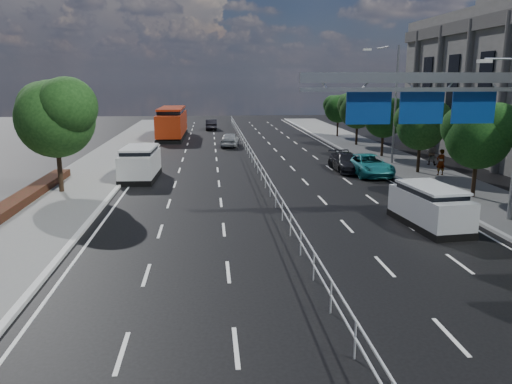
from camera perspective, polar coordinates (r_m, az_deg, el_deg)
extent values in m
plane|color=black|center=(13.49, 10.17, -16.50)|extent=(160.00, 160.00, 0.00)
cube|color=silver|center=(34.42, 0.31, 3.54)|extent=(0.05, 85.00, 0.05)
cube|color=silver|center=(34.49, 0.31, 2.80)|extent=(0.05, 85.00, 0.05)
cube|color=gray|center=(23.10, 17.87, 12.33)|extent=(10.20, 0.25, 0.45)
cube|color=gray|center=(23.11, 17.79, 11.09)|extent=(10.20, 0.18, 0.18)
cylinder|color=gray|center=(24.94, 26.73, 13.44)|extent=(2.00, 0.10, 0.10)
cube|color=silver|center=(24.43, 24.66, 13.44)|extent=(0.60, 0.25, 0.15)
cube|color=navy|center=(24.52, 23.60, 8.83)|extent=(2.00, 0.08, 1.40)
cube|color=white|center=(24.56, 23.54, 8.84)|extent=(1.80, 0.02, 1.20)
cube|color=navy|center=(23.46, 18.39, 9.11)|extent=(2.00, 0.08, 1.40)
cube|color=white|center=(23.51, 18.34, 9.12)|extent=(1.80, 0.02, 1.20)
cube|color=navy|center=(22.61, 12.74, 9.33)|extent=(2.00, 0.08, 1.40)
cube|color=white|center=(22.66, 12.70, 9.34)|extent=(1.80, 0.02, 1.20)
cylinder|color=gray|center=(39.95, 15.62, 9.42)|extent=(0.16, 0.16, 9.00)
cylinder|color=gray|center=(39.55, 14.32, 15.70)|extent=(0.10, 2.40, 0.10)
cube|color=silver|center=(39.16, 12.59, 15.60)|extent=(0.60, 0.25, 0.15)
cube|color=#4C4947|center=(39.18, 27.15, 17.41)|extent=(0.40, 36.00, 1.00)
cylinder|color=black|center=(30.92, -21.55, 2.99)|extent=(0.28, 0.28, 3.50)
sphere|color=#143410|center=(30.63, -21.95, 7.76)|extent=(4.40, 4.40, 4.40)
sphere|color=#143410|center=(29.71, -20.77, 9.08)|extent=(3.30, 3.30, 3.30)
sphere|color=#143410|center=(31.45, -23.06, 8.80)|extent=(3.08, 3.08, 3.08)
cylinder|color=black|center=(30.07, 23.71, 1.86)|extent=(0.22, 0.22, 2.80)
sphere|color=black|center=(29.78, 24.07, 5.77)|extent=(3.50, 3.50, 3.50)
sphere|color=black|center=(29.63, 25.85, 6.67)|extent=(2.62, 2.62, 2.62)
sphere|color=black|center=(29.90, 22.63, 6.79)|extent=(2.45, 2.45, 2.45)
cylinder|color=black|center=(36.71, 18.11, 4.04)|extent=(0.22, 0.22, 2.70)
sphere|color=#143410|center=(36.48, 18.33, 7.14)|extent=(3.30, 3.30, 3.30)
sphere|color=#143410|center=(36.26, 19.66, 7.87)|extent=(2.48, 2.48, 2.47)
sphere|color=#143410|center=(36.67, 17.23, 7.92)|extent=(2.31, 2.31, 2.31)
cylinder|color=black|center=(43.63, 14.24, 5.55)|extent=(0.21, 0.21, 2.65)
sphere|color=black|center=(43.44, 14.38, 8.12)|extent=(3.20, 3.20, 3.20)
sphere|color=black|center=(43.17, 15.45, 8.74)|extent=(2.40, 2.40, 2.40)
sphere|color=black|center=(43.68, 13.50, 8.75)|extent=(2.24, 2.24, 2.24)
cylinder|color=black|center=(50.70, 11.44, 6.77)|extent=(0.23, 0.23, 2.85)
sphere|color=#143410|center=(50.53, 11.54, 9.15)|extent=(3.60, 3.60, 3.60)
sphere|color=#143410|center=(50.20, 12.55, 9.73)|extent=(2.70, 2.70, 2.70)
sphere|color=#143410|center=(50.85, 10.70, 9.72)|extent=(2.52, 2.52, 2.52)
cylinder|color=black|center=(57.90, 9.31, 7.46)|extent=(0.21, 0.21, 2.60)
sphere|color=black|center=(57.76, 9.38, 9.36)|extent=(3.10, 3.10, 3.10)
sphere|color=black|center=(57.44, 10.12, 9.83)|extent=(2.32, 2.33, 2.32)
sphere|color=black|center=(58.05, 8.75, 9.81)|extent=(2.17, 2.17, 2.17)
cube|color=black|center=(34.19, -13.04, 1.74)|extent=(2.35, 5.09, 0.36)
cube|color=silver|center=(34.03, -13.11, 3.17)|extent=(2.30, 4.99, 1.48)
cube|color=black|center=(33.92, -13.18, 4.41)|extent=(2.08, 3.61, 0.65)
cube|color=silver|center=(33.88, -13.21, 4.95)|extent=(2.18, 3.91, 0.13)
cylinder|color=black|center=(32.76, -15.06, 1.49)|extent=(0.34, 0.75, 0.74)
cylinder|color=black|center=(32.43, -11.98, 1.55)|extent=(0.34, 0.75, 0.74)
cylinder|color=black|center=(35.88, -14.03, 2.51)|extent=(0.34, 0.75, 0.74)
cylinder|color=black|center=(35.59, -11.21, 2.57)|extent=(0.34, 0.75, 0.74)
cube|color=black|center=(57.58, -9.51, 6.29)|extent=(2.90, 11.45, 0.34)
cube|color=maroon|center=(57.43, -9.56, 7.75)|extent=(2.84, 11.23, 2.32)
cube|color=black|center=(57.35, -9.60, 8.90)|extent=(2.58, 8.09, 1.02)
cube|color=maroon|center=(57.32, -9.62, 9.41)|extent=(2.70, 8.76, 0.20)
cylinder|color=black|center=(54.02, -11.03, 6.00)|extent=(0.31, 0.71, 0.70)
cylinder|color=black|center=(53.81, -8.65, 6.07)|extent=(0.31, 0.71, 0.70)
cylinder|color=black|center=(61.32, -10.27, 6.83)|extent=(0.31, 0.71, 0.70)
cylinder|color=black|center=(61.13, -8.17, 6.88)|extent=(0.31, 0.71, 0.70)
imported|color=#979A9E|center=(49.53, -2.99, 6.02)|extent=(2.17, 4.27, 1.39)
imported|color=black|center=(66.31, -5.14, 7.70)|extent=(1.42, 4.08, 1.34)
cube|color=black|center=(24.01, 19.13, -3.37)|extent=(2.39, 4.72, 0.31)
cube|color=silver|center=(23.82, 19.27, -1.64)|extent=(2.34, 4.62, 1.28)
cube|color=black|center=(23.68, 19.38, -0.13)|extent=(2.06, 3.37, 0.57)
cube|color=silver|center=(23.62, 19.43, 0.54)|extent=(2.17, 3.64, 0.11)
cylinder|color=black|center=(22.36, 19.29, -4.12)|extent=(0.34, 0.66, 0.64)
cylinder|color=black|center=(23.20, 22.68, -3.80)|extent=(0.34, 0.66, 0.64)
cylinder|color=black|center=(24.83, 15.88, -2.23)|extent=(0.34, 0.66, 0.64)
cylinder|color=black|center=(25.58, 19.05, -2.01)|extent=(0.34, 0.66, 0.64)
imported|color=#1B737A|center=(35.55, 12.73, 3.04)|extent=(2.68, 5.24, 1.42)
imported|color=black|center=(36.79, 10.27, 3.39)|extent=(1.95, 4.56, 1.31)
imported|color=gray|center=(36.07, 20.36, 3.21)|extent=(0.71, 0.52, 1.78)
imported|color=gray|center=(40.20, 19.39, 4.25)|extent=(1.14, 1.07, 1.85)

